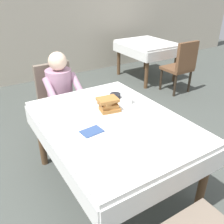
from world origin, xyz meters
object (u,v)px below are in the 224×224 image
(cup_coffee, at_px, (128,100))
(plate_breakfast, at_px, (109,111))
(background_table_far, at_px, (147,48))
(spoon_near_edge, at_px, (130,128))
(background_chair_empty, at_px, (181,64))
(chair_diner, at_px, (57,97))
(knife_right_of_plate, at_px, (127,108))
(bowl_butter, at_px, (115,96))
(dining_table_main, at_px, (112,128))
(diner_person, at_px, (61,91))
(breakfast_stack, at_px, (109,104))
(syrup_pitcher, at_px, (75,109))
(fork_left_of_plate, at_px, (91,118))

(cup_coffee, bearing_deg, plate_breakfast, -168.78)
(background_table_far, bearing_deg, spoon_near_edge, -131.71)
(plate_breakfast, relative_size, cup_coffee, 2.48)
(plate_breakfast, relative_size, spoon_near_edge, 1.87)
(background_chair_empty, bearing_deg, cup_coffee, -149.71)
(chair_diner, relative_size, knife_right_of_plate, 4.65)
(plate_breakfast, bearing_deg, bowl_butter, 46.39)
(knife_right_of_plate, height_order, background_table_far, knife_right_of_plate)
(bowl_butter, bearing_deg, dining_table_main, -125.81)
(dining_table_main, distance_m, diner_person, 1.02)
(breakfast_stack, xyz_separation_m, cup_coffee, (0.25, 0.05, -0.04))
(chair_diner, distance_m, plate_breakfast, 1.06)
(chair_diner, height_order, plate_breakfast, chair_diner)
(breakfast_stack, xyz_separation_m, spoon_near_edge, (0.00, -0.34, -0.08))
(diner_person, bearing_deg, chair_diner, -90.00)
(syrup_pitcher, height_order, background_chair_empty, background_chair_empty)
(diner_person, relative_size, background_table_far, 1.00)
(fork_left_of_plate, relative_size, background_table_far, 0.16)
(breakfast_stack, bearing_deg, bowl_butter, 46.39)
(fork_left_of_plate, xyz_separation_m, background_table_far, (2.40, 2.16, -0.12))
(background_table_far, bearing_deg, fork_left_of_plate, -137.99)
(dining_table_main, height_order, bowl_butter, bowl_butter)
(dining_table_main, xyz_separation_m, cup_coffee, (0.30, 0.19, 0.13))
(diner_person, relative_size, cup_coffee, 9.91)
(diner_person, relative_size, background_chair_empty, 1.20)
(syrup_pitcher, bearing_deg, background_table_far, 38.85)
(dining_table_main, relative_size, bowl_butter, 13.85)
(syrup_pitcher, height_order, background_table_far, syrup_pitcher)
(chair_diner, height_order, background_table_far, chair_diner)
(background_table_far, relative_size, background_chair_empty, 1.21)
(cup_coffee, distance_m, knife_right_of_plate, 0.11)
(knife_right_of_plate, bearing_deg, plate_breakfast, 89.45)
(dining_table_main, relative_size, background_chair_empty, 1.64)
(breakfast_stack, distance_m, fork_left_of_plate, 0.21)
(chair_diner, xyz_separation_m, background_table_far, (2.33, 1.11, 0.09))
(syrup_pitcher, distance_m, fork_left_of_plate, 0.19)
(spoon_near_edge, bearing_deg, chair_diner, 78.72)
(breakfast_stack, xyz_separation_m, knife_right_of_plate, (0.19, -0.03, -0.08))
(breakfast_stack, height_order, cup_coffee, breakfast_stack)
(knife_right_of_plate, bearing_deg, spoon_near_edge, 154.77)
(breakfast_stack, bearing_deg, diner_person, 98.30)
(breakfast_stack, bearing_deg, dining_table_main, -109.45)
(bowl_butter, distance_m, spoon_near_edge, 0.61)
(syrup_pitcher, distance_m, spoon_near_edge, 0.55)
(cup_coffee, relative_size, background_chair_empty, 0.12)
(diner_person, relative_size, breakfast_stack, 5.21)
(breakfast_stack, relative_size, knife_right_of_plate, 1.08)
(knife_right_of_plate, bearing_deg, syrup_pitcher, 75.83)
(diner_person, bearing_deg, fork_left_of_plate, 85.66)
(fork_left_of_plate, xyz_separation_m, knife_right_of_plate, (0.38, -0.00, 0.00))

